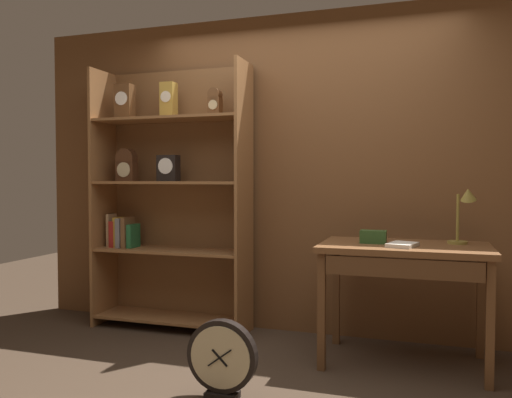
# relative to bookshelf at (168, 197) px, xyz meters

# --- Properties ---
(ground_plane) EXTENTS (10.00, 10.00, 0.00)m
(ground_plane) POSITION_rel_bookshelf_xyz_m (1.11, -1.14, -1.10)
(ground_plane) COLOR #3D2D21
(back_wood_panel) EXTENTS (4.80, 0.05, 2.60)m
(back_wood_panel) POSITION_rel_bookshelf_xyz_m (1.11, 0.22, 0.20)
(back_wood_panel) COLOR brown
(back_wood_panel) RESTS_ON ground
(bookshelf) EXTENTS (1.33, 0.40, 2.19)m
(bookshelf) POSITION_rel_bookshelf_xyz_m (0.00, 0.00, 0.00)
(bookshelf) COLOR brown
(bookshelf) RESTS_ON ground
(workbench) EXTENTS (1.11, 0.68, 0.82)m
(workbench) POSITION_rel_bookshelf_xyz_m (1.94, -0.33, -0.39)
(workbench) COLOR brown
(workbench) RESTS_ON ground
(desk_lamp) EXTENTS (0.19, 0.19, 0.40)m
(desk_lamp) POSITION_rel_bookshelf_xyz_m (2.32, -0.20, -0.05)
(desk_lamp) COLOR olive
(desk_lamp) RESTS_ON workbench
(toolbox_small) EXTENTS (0.18, 0.10, 0.09)m
(toolbox_small) POSITION_rel_bookshelf_xyz_m (1.74, -0.31, -0.24)
(toolbox_small) COLOR #2D5123
(toolbox_small) RESTS_ON workbench
(open_repair_manual) EXTENTS (0.21, 0.25, 0.02)m
(open_repair_manual) POSITION_rel_bookshelf_xyz_m (1.94, -0.43, -0.28)
(open_repair_manual) COLOR silver
(open_repair_manual) RESTS_ON workbench
(round_clock_large) EXTENTS (0.42, 0.11, 0.46)m
(round_clock_large) POSITION_rel_bookshelf_xyz_m (0.98, -1.22, -0.87)
(round_clock_large) COLOR black
(round_clock_large) RESTS_ON ground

